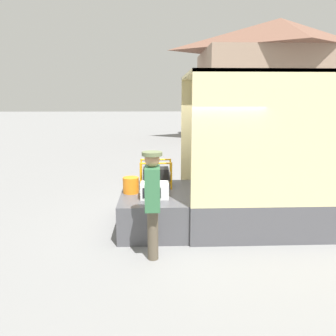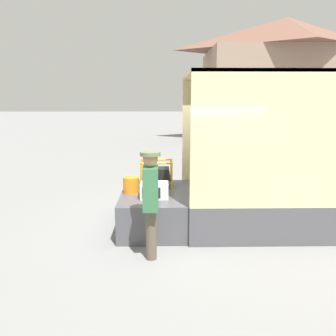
{
  "view_description": "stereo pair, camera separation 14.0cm",
  "coord_description": "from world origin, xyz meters",
  "px_view_note": "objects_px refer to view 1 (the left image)",
  "views": [
    {
      "loc": [
        -0.63,
        -6.6,
        2.59
      ],
      "look_at": [
        -0.36,
        -0.2,
        1.28
      ],
      "focal_mm": 35.0,
      "sensor_mm": 36.0,
      "label": 1
    },
    {
      "loc": [
        -0.49,
        -6.6,
        2.59
      ],
      "look_at": [
        -0.36,
        -0.2,
        1.28
      ],
      "focal_mm": 35.0,
      "sensor_mm": 36.0,
      "label": 2
    }
  ],
  "objects_px": {
    "worker_person": "(152,194)",
    "portable_generator": "(157,177)",
    "microwave": "(155,190)",
    "orange_bucket": "(131,185)"
  },
  "relations": [
    {
      "from": "orange_bucket",
      "to": "microwave",
      "type": "bearing_deg",
      "value": -36.54
    },
    {
      "from": "worker_person",
      "to": "portable_generator",
      "type": "bearing_deg",
      "value": 87.47
    },
    {
      "from": "orange_bucket",
      "to": "worker_person",
      "type": "relative_size",
      "value": 0.18
    },
    {
      "from": "microwave",
      "to": "orange_bucket",
      "type": "height_order",
      "value": "orange_bucket"
    },
    {
      "from": "portable_generator",
      "to": "worker_person",
      "type": "distance_m",
      "value": 1.95
    },
    {
      "from": "microwave",
      "to": "orange_bucket",
      "type": "relative_size",
      "value": 1.66
    },
    {
      "from": "portable_generator",
      "to": "microwave",
      "type": "bearing_deg",
      "value": -93.61
    },
    {
      "from": "orange_bucket",
      "to": "worker_person",
      "type": "xyz_separation_m",
      "value": [
        0.45,
        -1.47,
        0.23
      ]
    },
    {
      "from": "portable_generator",
      "to": "worker_person",
      "type": "relative_size",
      "value": 0.38
    },
    {
      "from": "orange_bucket",
      "to": "worker_person",
      "type": "height_order",
      "value": "worker_person"
    }
  ]
}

